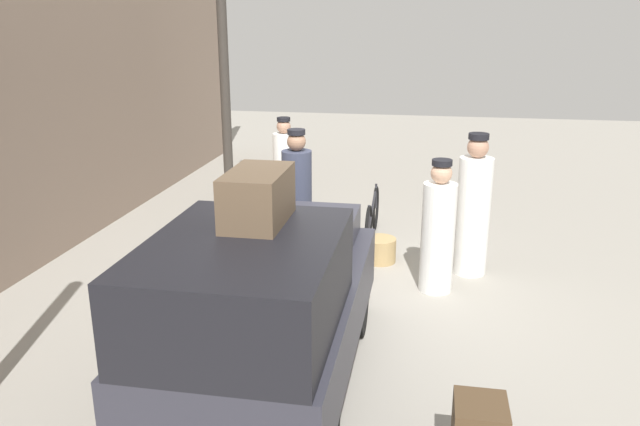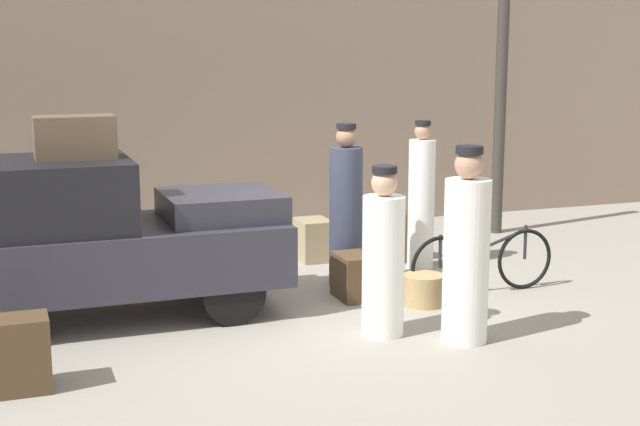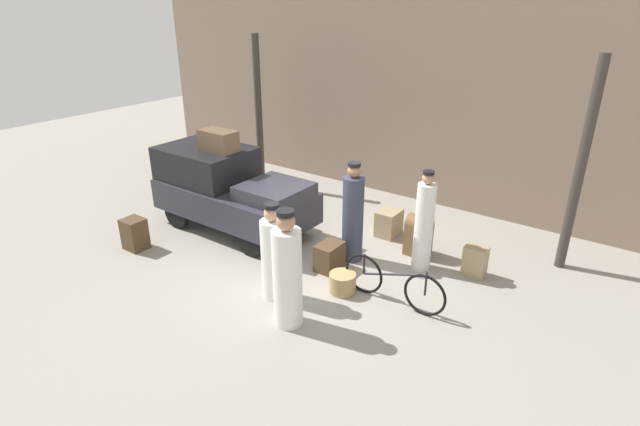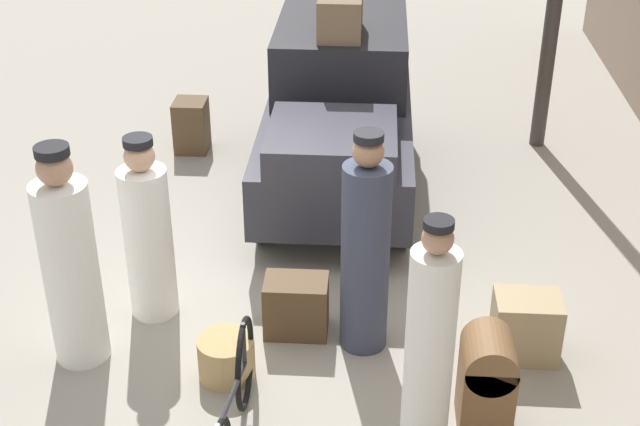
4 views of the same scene
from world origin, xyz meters
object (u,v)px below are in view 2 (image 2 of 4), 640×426
object	(u,v)px
trunk_barrel_dark	(386,230)
truck	(97,234)
bicycle	(483,262)
porter_lifting_near_truck	(383,259)
suitcase_black_upright	(354,277)
wicker_basket	(424,290)
suitcase_tan_flat	(313,240)
trunk_on_truck_roof	(75,137)
conductor_in_dark_uniform	(421,200)
porter_with_bicycle	(346,212)
trunk_wicker_pale	(24,354)
trunk_umber_medium	(470,236)
porter_standing_middle	(466,254)

from	to	relation	value
trunk_barrel_dark	truck	bearing A→B (deg)	-161.74
bicycle	porter_lifting_near_truck	size ratio (longest dim) A/B	1.09
truck	suitcase_black_upright	bearing A→B (deg)	-4.52
wicker_basket	suitcase_tan_flat	bearing A→B (deg)	100.24
suitcase_black_upright	trunk_on_truck_roof	distance (m)	3.31
conductor_in_dark_uniform	suitcase_black_upright	size ratio (longest dim) A/B	3.52
truck	porter_lifting_near_truck	distance (m)	2.90
porter_with_bicycle	trunk_wicker_pale	xyz separation A→B (m)	(-3.63, -2.11, -0.56)
wicker_basket	porter_with_bicycle	distance (m)	1.35
trunk_barrel_dark	trunk_umber_medium	world-z (taller)	trunk_barrel_dark
trunk_umber_medium	suitcase_tan_flat	bearing A→B (deg)	164.93
porter_lifting_near_truck	trunk_wicker_pale	world-z (taller)	porter_lifting_near_truck
suitcase_tan_flat	porter_lifting_near_truck	bearing A→B (deg)	-97.32
trunk_barrel_dark	porter_with_bicycle	bearing A→B (deg)	-135.63
trunk_wicker_pale	truck	bearing A→B (deg)	65.78
porter_with_bicycle	conductor_in_dark_uniform	xyz separation A→B (m)	(1.19, 0.45, -0.01)
porter_lifting_near_truck	suitcase_tan_flat	distance (m)	3.16
trunk_umber_medium	bicycle	bearing A→B (deg)	-114.85
trunk_on_truck_roof	wicker_basket	bearing A→B (deg)	-11.41
bicycle	suitcase_black_upright	xyz separation A→B (m)	(-1.44, 0.30, -0.11)
truck	bicycle	xyz separation A→B (m)	(4.15, -0.51, -0.52)
truck	trunk_barrel_dark	bearing A→B (deg)	18.26
bicycle	trunk_umber_medium	size ratio (longest dim) A/B	3.20
trunk_on_truck_roof	bicycle	bearing A→B (deg)	-6.78
wicker_basket	trunk_umber_medium	world-z (taller)	trunk_umber_medium
trunk_wicker_pale	trunk_barrel_dark	xyz separation A→B (m)	(4.54, 3.00, 0.11)
trunk_barrel_dark	suitcase_black_upright	world-z (taller)	trunk_barrel_dark
truck	wicker_basket	xyz separation A→B (m)	(3.32, -0.70, -0.72)
trunk_umber_medium	trunk_on_truck_roof	bearing A→B (deg)	-167.77
suitcase_tan_flat	trunk_on_truck_roof	bearing A→B (deg)	-151.92
wicker_basket	conductor_in_dark_uniform	xyz separation A→B (m)	(0.70, 1.50, 0.69)
porter_with_bicycle	porter_standing_middle	world-z (taller)	porter_with_bicycle
trunk_wicker_pale	suitcase_black_upright	size ratio (longest dim) A/B	1.17
truck	trunk_umber_medium	size ratio (longest dim) A/B	6.12
conductor_in_dark_uniform	trunk_wicker_pale	world-z (taller)	conductor_in_dark_uniform
trunk_barrel_dark	suitcase_black_upright	size ratio (longest dim) A/B	1.52
porter_lifting_near_truck	trunk_barrel_dark	size ratio (longest dim) A/B	2.06
porter_with_bicycle	trunk_umber_medium	distance (m)	2.27
bicycle	trunk_on_truck_roof	bearing A→B (deg)	173.22
conductor_in_dark_uniform	trunk_barrel_dark	xyz separation A→B (m)	(-0.28, 0.44, -0.44)
wicker_basket	porter_standing_middle	xyz separation A→B (m)	(-0.18, -1.20, 0.68)
conductor_in_dark_uniform	suitcase_tan_flat	distance (m)	1.52
trunk_umber_medium	suitcase_black_upright	bearing A→B (deg)	-149.04
porter_with_bicycle	trunk_wicker_pale	bearing A→B (deg)	-149.76
bicycle	suitcase_black_upright	world-z (taller)	bicycle
truck	porter_with_bicycle	distance (m)	2.85
conductor_in_dark_uniform	trunk_on_truck_roof	bearing A→B (deg)	-169.29
wicker_basket	conductor_in_dark_uniform	size ratio (longest dim) A/B	0.24
porter_lifting_near_truck	trunk_wicker_pale	distance (m)	3.34
porter_standing_middle	trunk_umber_medium	size ratio (longest dim) A/B	3.32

